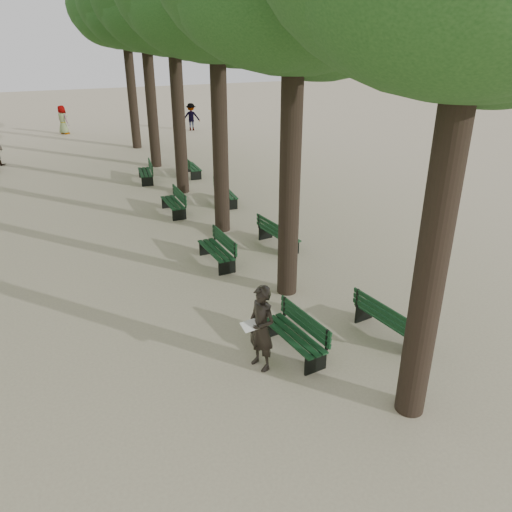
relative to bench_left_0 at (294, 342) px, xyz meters
name	(u,v)px	position (x,y,z in m)	size (l,w,h in m)	color
ground	(287,368)	(-0.37, -0.43, -0.27)	(120.00, 120.00, 0.00)	#BFB291
tree_central_4	(143,1)	(1.13, 17.57, 7.38)	(6.00, 6.00, 9.95)	#33261C
tree_central_5	(124,6)	(1.13, 22.57, 7.38)	(6.00, 6.00, 9.95)	#33261C
bench_left_0	(294,342)	(0.00, 0.00, 0.00)	(0.77, 1.85, 0.92)	black
bench_left_1	(217,255)	(0.00, 4.98, 0.00)	(0.65, 1.82, 0.92)	black
bench_left_2	(173,207)	(0.00, 9.92, 0.00)	(0.58, 1.80, 0.92)	black
bench_left_3	(146,176)	(0.00, 14.85, 0.00)	(0.78, 1.86, 0.92)	black
bench_right_0	(388,325)	(2.27, -0.27, 0.00)	(0.80, 1.86, 0.92)	black
bench_right_1	(278,239)	(2.27, 5.42, 0.00)	(0.78, 1.86, 0.92)	black
bench_right_2	(226,197)	(2.27, 10.28, 0.00)	(0.73, 1.84, 0.92)	black
bench_right_3	(192,170)	(2.27, 14.99, 0.00)	(0.64, 1.82, 0.92)	black
man_with_map	(261,328)	(-0.84, -0.16, 0.65)	(0.73, 0.82, 1.85)	black
pedestrian_b	(191,117)	(5.88, 26.90, 0.66)	(1.20, 0.37, 1.86)	#262628
pedestrian_d	(63,120)	(-2.53, 29.02, 0.67)	(0.92, 0.38, 1.89)	#262628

